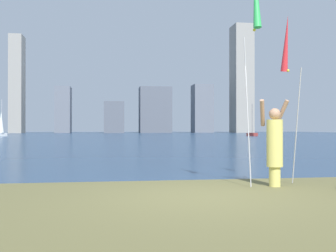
# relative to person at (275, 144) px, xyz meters

# --- Properties ---
(ground) EXTENTS (120.00, 138.00, 0.12)m
(ground) POSITION_rel_person_xyz_m (-1.74, 49.95, -0.95)
(ground) COLOR brown
(person) EXTENTS (0.66, 0.49, 1.80)m
(person) POSITION_rel_person_xyz_m (0.00, 0.00, 0.00)
(person) COLOR #D8CC66
(person) RESTS_ON ground
(kite_flag_left) EXTENTS (0.16, 0.86, 4.47)m
(kite_flag_left) POSITION_rel_person_xyz_m (-0.54, -0.35, 2.81)
(kite_flag_left) COLOR #B2B2B7
(kite_flag_left) RESTS_ON ground
(kite_flag_right) EXTENTS (0.16, 0.91, 3.71)m
(kite_flag_right) POSITION_rel_person_xyz_m (0.54, 0.60, 2.13)
(kite_flag_right) COLOR #B2B2B7
(kite_flag_right) RESTS_ON ground
(sailboat_5) EXTENTS (1.32, 1.87, 4.90)m
(sailboat_5) POSITION_rel_person_xyz_m (18.36, 51.04, -0.59)
(sailboat_5) COLOR maroon
(sailboat_5) RESTS_ON ground
(sailboat_8) EXTENTS (1.31, 1.69, 5.27)m
(sailboat_8) POSITION_rel_person_xyz_m (-18.44, 53.41, 0.81)
(sailboat_8) COLOR white
(sailboat_8) RESTS_ON ground
(skyline_tower_1) EXTENTS (3.01, 5.07, 23.38)m
(skyline_tower_1) POSITION_rel_person_xyz_m (-24.76, 93.93, 10.81)
(skyline_tower_1) COLOR gray
(skyline_tower_1) RESTS_ON ground
(skyline_tower_2) EXTENTS (3.63, 5.74, 11.31)m
(skyline_tower_2) POSITION_rel_person_xyz_m (-13.99, 94.71, 4.77)
(skyline_tower_2) COLOR slate
(skyline_tower_2) RESTS_ON ground
(skyline_tower_3) EXTENTS (4.73, 7.40, 7.48)m
(skyline_tower_3) POSITION_rel_person_xyz_m (-1.74, 91.30, 2.86)
(skyline_tower_3) COLOR #565B66
(skyline_tower_3) RESTS_ON ground
(skyline_tower_4) EXTENTS (7.91, 5.60, 11.47)m
(skyline_tower_4) POSITION_rel_person_xyz_m (8.64, 94.01, 4.85)
(skyline_tower_4) COLOR #565B66
(skyline_tower_4) RESTS_ON ground
(skyline_tower_5) EXTENTS (4.99, 5.42, 12.50)m
(skyline_tower_5) POSITION_rel_person_xyz_m (21.31, 96.14, 5.36)
(skyline_tower_5) COLOR slate
(skyline_tower_5) RESTS_ON ground
(skyline_tower_6) EXTENTS (4.82, 5.90, 27.71)m
(skyline_tower_6) POSITION_rel_person_xyz_m (31.08, 93.14, 12.97)
(skyline_tower_6) COLOR gray
(skyline_tower_6) RESTS_ON ground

